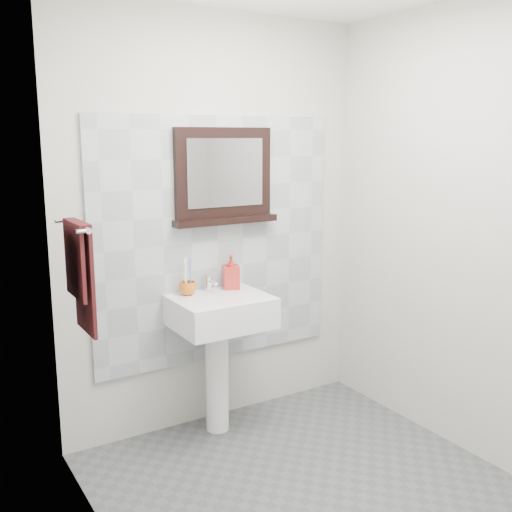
{
  "coord_description": "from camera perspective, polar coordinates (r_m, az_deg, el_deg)",
  "views": [
    {
      "loc": [
        -1.69,
        -2.12,
        1.78
      ],
      "look_at": [
        -0.05,
        0.55,
        1.15
      ],
      "focal_mm": 42.0,
      "sensor_mm": 36.0,
      "label": 1
    }
  ],
  "objects": [
    {
      "name": "left_wall",
      "position": [
        2.29,
        -13.18,
        -2.31
      ],
      "size": [
        0.01,
        2.2,
        2.5
      ],
      "primitive_type": "cube",
      "color": "beige",
      "rests_on": "ground"
    },
    {
      "name": "splashback",
      "position": [
        3.68,
        -3.73,
        1.49
      ],
      "size": [
        1.6,
        0.02,
        1.5
      ],
      "primitive_type": "cube",
      "color": "#A5AFB3",
      "rests_on": "back_wall"
    },
    {
      "name": "toothbrush_cup",
      "position": [
        3.55,
        -6.53,
        -3.08
      ],
      "size": [
        0.13,
        0.13,
        0.08
      ],
      "primitive_type": "imported",
      "rotation": [
        0.0,
        0.0,
        -0.35
      ],
      "color": "#D26318",
      "rests_on": "pedestal_sink"
    },
    {
      "name": "soap_dispenser",
      "position": [
        3.66,
        -2.39,
        -1.5
      ],
      "size": [
        0.12,
        0.12,
        0.21
      ],
      "primitive_type": "imported",
      "rotation": [
        0.0,
        0.0,
        -0.35
      ],
      "color": "#B31527",
      "rests_on": "pedestal_sink"
    },
    {
      "name": "framed_mirror",
      "position": [
        3.62,
        -3.1,
        7.4
      ],
      "size": [
        0.67,
        0.11,
        0.57
      ],
      "color": "black",
      "rests_on": "back_wall"
    },
    {
      "name": "floor",
      "position": [
        3.24,
        6.31,
        -22.0
      ],
      "size": [
        2.0,
        2.2,
        0.01
      ],
      "primitive_type": "cube",
      "color": "#4F5153",
      "rests_on": "ground"
    },
    {
      "name": "hand_towel",
      "position": [
        3.0,
        -16.4,
        -1.16
      ],
      "size": [
        0.06,
        0.3,
        0.55
      ],
      "color": "black",
      "rests_on": "towel_bar"
    },
    {
      "name": "pedestal_sink",
      "position": [
        3.56,
        -3.44,
        -6.69
      ],
      "size": [
        0.55,
        0.44,
        0.96
      ],
      "color": "white",
      "rests_on": "ground"
    },
    {
      "name": "towel_bar",
      "position": [
        2.96,
        -16.76,
        2.8
      ],
      "size": [
        0.07,
        0.4,
        0.03
      ],
      "color": "silver",
      "rests_on": "left_wall"
    },
    {
      "name": "back_wall",
      "position": [
        3.67,
        -3.84,
        3.05
      ],
      "size": [
        2.0,
        0.01,
        2.5
      ],
      "primitive_type": "cube",
      "color": "beige",
      "rests_on": "ground"
    },
    {
      "name": "right_wall",
      "position": [
        3.46,
        19.96,
        1.89
      ],
      "size": [
        0.01,
        2.2,
        2.5
      ],
      "primitive_type": "cube",
      "color": "beige",
      "rests_on": "ground"
    },
    {
      "name": "toothbrushes",
      "position": [
        3.53,
        -6.57,
        -1.77
      ],
      "size": [
        0.05,
        0.04,
        0.21
      ],
      "color": "white",
      "rests_on": "toothbrush_cup"
    }
  ]
}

